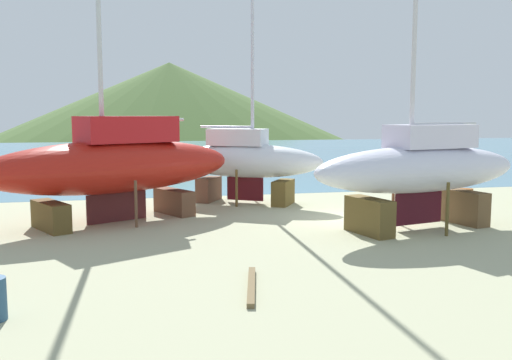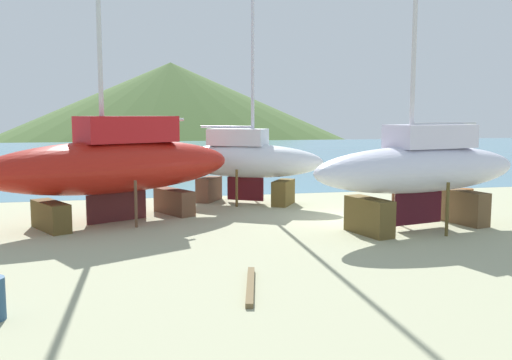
{
  "view_description": "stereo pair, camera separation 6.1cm",
  "coord_description": "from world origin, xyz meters",
  "px_view_note": "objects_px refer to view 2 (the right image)",
  "views": [
    {
      "loc": [
        -8.8,
        -21.35,
        4.28
      ],
      "look_at": [
        -3.72,
        1.5,
        1.55
      ],
      "focal_mm": 39.32,
      "sensor_mm": 36.0,
      "label": 1
    },
    {
      "loc": [
        -8.74,
        -21.37,
        4.28
      ],
      "look_at": [
        -3.72,
        1.5,
        1.55
      ],
      "focal_mm": 39.32,
      "sensor_mm": 36.0,
      "label": 2
    }
  ],
  "objects_px": {
    "sailboat_mid_port": "(245,160)",
    "barrel_rust_near": "(466,198)",
    "sailboat_large_starboard": "(421,168)",
    "sailboat_small_center": "(117,164)"
  },
  "relations": [
    {
      "from": "sailboat_mid_port",
      "to": "barrel_rust_near",
      "type": "bearing_deg",
      "value": 12.05
    },
    {
      "from": "sailboat_large_starboard",
      "to": "sailboat_small_center",
      "type": "xyz_separation_m",
      "value": [
        -11.15,
        3.94,
        0.04
      ]
    },
    {
      "from": "sailboat_small_center",
      "to": "sailboat_large_starboard",
      "type": "bearing_deg",
      "value": 132.65
    },
    {
      "from": "sailboat_large_starboard",
      "to": "barrel_rust_near",
      "type": "bearing_deg",
      "value": -151.91
    },
    {
      "from": "sailboat_mid_port",
      "to": "barrel_rust_near",
      "type": "height_order",
      "value": "sailboat_mid_port"
    },
    {
      "from": "sailboat_large_starboard",
      "to": "barrel_rust_near",
      "type": "xyz_separation_m",
      "value": [
        4.71,
        4.19,
        -1.88
      ]
    },
    {
      "from": "sailboat_small_center",
      "to": "barrel_rust_near",
      "type": "height_order",
      "value": "sailboat_small_center"
    },
    {
      "from": "sailboat_mid_port",
      "to": "sailboat_small_center",
      "type": "height_order",
      "value": "sailboat_small_center"
    },
    {
      "from": "sailboat_small_center",
      "to": "barrel_rust_near",
      "type": "bearing_deg",
      "value": 153.03
    },
    {
      "from": "sailboat_mid_port",
      "to": "barrel_rust_near",
      "type": "xyz_separation_m",
      "value": [
        9.93,
        -3.36,
        -1.67
      ]
    }
  ]
}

